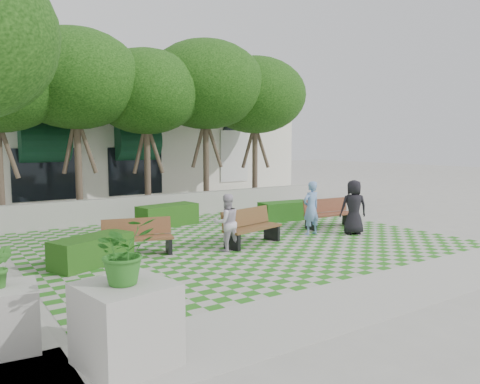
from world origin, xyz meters
TOP-DOWN VIEW (x-y plane):
  - ground at (0.00, 0.00)m, footprint 90.00×90.00m
  - lawn at (0.00, 1.00)m, footprint 12.00×12.00m
  - sidewalk_south at (0.00, -4.70)m, footprint 16.00×2.00m
  - retaining_wall at (0.00, 6.20)m, footprint 15.00×0.36m
  - bench_east at (3.89, 0.99)m, footprint 1.92×0.78m
  - bench_mid at (0.07, 0.30)m, footprint 2.07×1.10m
  - bench_west at (-3.13, 0.95)m, footprint 1.92×1.07m
  - hedge_east at (3.59, 2.99)m, footprint 2.09×1.04m
  - hedge_midleft at (-0.63, 4.41)m, footprint 2.26×1.19m
  - hedge_west at (-4.43, 0.61)m, footprint 2.16×1.52m
  - planter_front at (-5.58, -4.76)m, footprint 1.30×1.30m
  - planter_back at (-6.88, -3.34)m, footprint 1.03×1.03m
  - person_blue at (2.49, 0.38)m, footprint 0.63×0.42m
  - person_dark at (3.68, -0.32)m, footprint 1.02×0.90m
  - person_white at (-0.94, 0.03)m, footprint 0.83×0.68m
  - tree_row at (-1.86, 5.95)m, footprint 17.70×13.40m
  - building at (0.93, 14.08)m, footprint 18.00×8.92m

SIDE VIEW (x-z plane):
  - ground at x=0.00m, z-range 0.00..0.00m
  - sidewalk_south at x=0.00m, z-range 0.00..0.01m
  - lawn at x=0.00m, z-range 0.01..0.01m
  - hedge_west at x=-4.43m, z-range 0.00..0.70m
  - hedge_east at x=3.59m, z-range 0.00..0.70m
  - hedge_midleft at x=-0.63m, z-range 0.00..0.75m
  - retaining_wall at x=0.00m, z-range 0.00..0.90m
  - bench_west at x=-3.13m, z-range -0.02..0.94m
  - bench_east at x=3.89m, z-range -0.02..0.97m
  - bench_mid at x=0.07m, z-range -0.02..1.02m
  - planter_back at x=-6.88m, z-range -0.26..1.28m
  - person_white at x=-0.94m, z-range 0.00..1.57m
  - planter_front at x=-5.58m, z-range -0.19..1.82m
  - person_blue at x=2.49m, z-range 0.00..1.72m
  - person_dark at x=3.68m, z-range 0.00..1.76m
  - building at x=0.93m, z-range -0.06..5.09m
  - tree_row at x=-1.86m, z-range 1.47..8.88m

